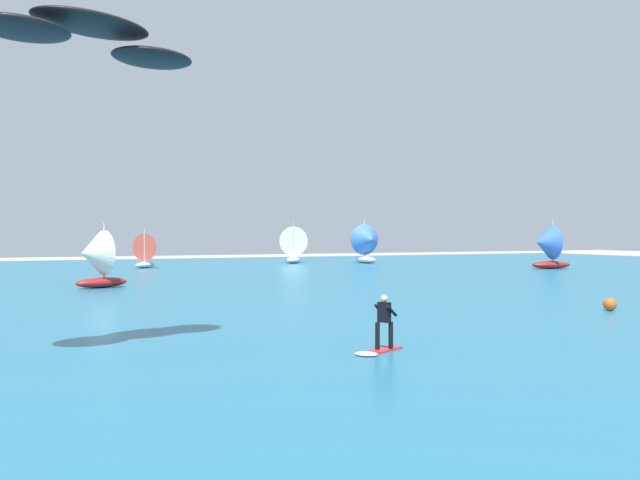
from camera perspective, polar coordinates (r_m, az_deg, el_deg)
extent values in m
cube|color=#236B89|center=(49.50, -14.59, -3.60)|extent=(160.00, 90.00, 0.10)
cube|color=red|center=(19.77, 5.65, -9.57)|extent=(1.44, 1.04, 0.05)
cylinder|color=black|center=(19.62, 5.07, -8.39)|extent=(0.14, 0.14, 0.80)
cylinder|color=black|center=(19.79, 6.23, -8.31)|extent=(0.14, 0.14, 0.80)
cube|color=black|center=(19.61, 5.66, -6.33)|extent=(0.36, 0.42, 0.60)
sphere|color=beige|center=(19.56, 5.66, -5.14)|extent=(0.22, 0.22, 0.22)
cylinder|color=black|center=(19.79, 5.24, -6.12)|extent=(0.49, 0.31, 0.39)
cylinder|color=black|center=(19.55, 6.33, -6.20)|extent=(0.49, 0.31, 0.39)
ellipsoid|color=white|center=(18.99, 4.08, -9.94)|extent=(0.86, 0.90, 0.08)
ellipsoid|color=black|center=(19.98, -19.39, 17.44)|extent=(3.90, 3.19, 0.39)
ellipsoid|color=black|center=(19.05, -24.73, 16.50)|extent=(3.07, 2.83, 0.39)
ellipsoid|color=black|center=(20.74, -14.51, 15.19)|extent=(3.07, 2.83, 0.39)
ellipsoid|color=white|center=(78.61, 3.99, -1.73)|extent=(1.56, 4.46, 0.84)
cylinder|color=silver|center=(78.73, 3.92, 0.20)|extent=(0.14, 0.14, 4.45)
cone|color=#3F72CC|center=(77.88, 4.25, 0.03)|extent=(3.75, 1.97, 3.74)
ellipsoid|color=silver|center=(69.73, -15.09, -2.11)|extent=(3.01, 3.33, 0.63)
cylinder|color=silver|center=(69.53, -15.16, -0.48)|extent=(0.10, 0.10, 3.35)
cone|color=#D84C3F|center=(70.17, -14.86, -0.61)|extent=(3.11, 2.91, 2.82)
ellipsoid|color=white|center=(78.27, -2.31, -1.76)|extent=(3.64, 4.22, 0.78)
cylinder|color=silver|center=(78.03, -2.34, 0.06)|extent=(0.13, 0.13, 4.18)
cone|color=white|center=(78.91, -2.17, -0.09)|extent=(3.91, 3.55, 3.51)
ellipsoid|color=maroon|center=(69.59, 19.62, -2.07)|extent=(4.40, 2.24, 0.79)
cylinder|color=silver|center=(69.63, 19.77, -0.01)|extent=(0.13, 0.13, 4.20)
cone|color=#3F72CC|center=(69.15, 19.12, -0.19)|extent=(2.50, 3.82, 3.53)
ellipsoid|color=maroon|center=(44.71, -18.61, -3.56)|extent=(3.76, 2.50, 0.67)
cylinder|color=silver|center=(44.69, -18.43, -0.84)|extent=(0.11, 0.11, 3.56)
cone|color=silver|center=(44.34, -19.32, -1.09)|extent=(2.59, 3.36, 2.99)
sphere|color=#E55919|center=(32.43, 24.11, -5.17)|extent=(0.60, 0.60, 0.60)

